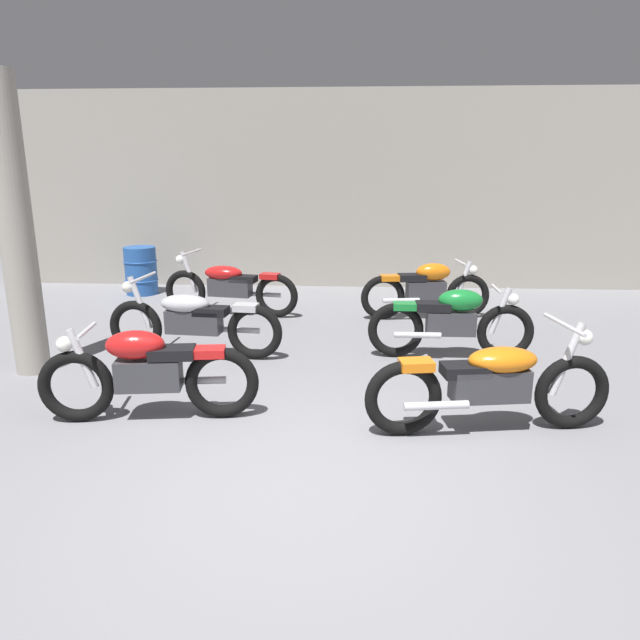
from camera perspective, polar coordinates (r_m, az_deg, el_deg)
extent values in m
plane|color=gray|center=(4.45, -2.05, -15.67)|extent=(60.00, 60.00, 0.00)
cube|color=#9E998E|center=(11.18, 1.46, 12.50)|extent=(12.96, 0.24, 3.60)
cylinder|color=#9E998E|center=(7.08, -27.52, 7.86)|extent=(0.36, 0.36, 3.20)
torus|color=black|center=(5.72, -22.66, -6.00)|extent=(0.68, 0.19, 0.67)
torus|color=black|center=(5.44, -9.52, -6.06)|extent=(0.68, 0.19, 0.67)
cylinder|color=silver|center=(5.61, -22.15, -3.53)|extent=(0.25, 0.10, 0.56)
cube|color=#38383D|center=(5.51, -16.33, -5.10)|extent=(0.60, 0.31, 0.28)
ellipsoid|color=red|center=(5.45, -17.57, -2.32)|extent=(0.55, 0.34, 0.26)
cube|color=black|center=(5.40, -14.20, -3.10)|extent=(0.43, 0.29, 0.10)
cube|color=red|center=(5.35, -10.72, -3.07)|extent=(0.30, 0.23, 0.08)
cylinder|color=silver|center=(5.52, -21.82, -0.96)|extent=(0.10, 0.48, 0.04)
sphere|color=white|center=(5.62, -23.64, -2.17)|extent=(0.14, 0.14, 0.14)
cylinder|color=silver|center=(5.60, -11.94, -5.79)|extent=(0.55, 0.14, 0.07)
torus|color=black|center=(7.52, -17.49, -0.67)|extent=(0.68, 0.17, 0.67)
torus|color=black|center=(7.00, -6.37, -1.18)|extent=(0.68, 0.17, 0.67)
cylinder|color=silver|center=(7.41, -17.12, 1.61)|extent=(0.28, 0.09, 0.66)
cube|color=#38383D|center=(7.20, -12.17, -0.15)|extent=(0.68, 0.30, 0.28)
ellipsoid|color=#B7B7BC|center=(7.19, -13.02, 1.57)|extent=(0.63, 0.37, 0.22)
cube|color=black|center=(7.09, -10.57, 0.87)|extent=(0.42, 0.27, 0.10)
cube|color=#B7B7BC|center=(6.95, -7.24, 1.23)|extent=(0.30, 0.22, 0.08)
cylinder|color=silver|center=(7.33, -16.88, 3.96)|extent=(0.10, 0.68, 0.04)
sphere|color=white|center=(7.43, -18.21, 3.07)|extent=(0.14, 0.14, 0.14)
cylinder|color=silver|center=(7.20, -8.03, -0.97)|extent=(0.55, 0.12, 0.07)
torus|color=black|center=(9.47, -12.96, 2.76)|extent=(0.68, 0.22, 0.67)
torus|color=black|center=(8.93, -4.24, 2.37)|extent=(0.68, 0.22, 0.67)
cylinder|color=silver|center=(9.38, -12.63, 4.59)|extent=(0.28, 0.11, 0.66)
cube|color=#38383D|center=(9.15, -8.76, 3.19)|extent=(0.69, 0.35, 0.28)
ellipsoid|color=red|center=(9.15, -9.39, 4.56)|extent=(0.64, 0.42, 0.22)
cube|color=black|center=(9.05, -7.49, 4.00)|extent=(0.43, 0.30, 0.10)
cube|color=red|center=(8.90, -4.90, 4.29)|extent=(0.31, 0.24, 0.08)
cylinder|color=silver|center=(9.31, -12.40, 6.46)|extent=(0.15, 0.68, 0.04)
sphere|color=white|center=(9.41, -13.47, 5.75)|extent=(0.14, 0.14, 0.14)
cylinder|color=silver|center=(9.13, -5.50, 2.49)|extent=(0.55, 0.16, 0.07)
torus|color=black|center=(5.60, 23.31, -6.49)|extent=(0.68, 0.21, 0.67)
torus|color=black|center=(5.08, 8.12, -7.57)|extent=(0.68, 0.21, 0.67)
cylinder|color=silver|center=(5.47, 22.91, -3.52)|extent=(0.28, 0.11, 0.66)
cube|color=#38383D|center=(5.26, 16.18, -6.05)|extent=(0.69, 0.34, 0.28)
ellipsoid|color=orange|center=(5.22, 17.38, -3.72)|extent=(0.64, 0.41, 0.22)
cube|color=black|center=(5.14, 14.00, -4.74)|extent=(0.43, 0.30, 0.10)
cube|color=orange|center=(4.99, 9.36, -4.32)|extent=(0.31, 0.24, 0.08)
cylinder|color=silver|center=(5.36, 22.67, -0.40)|extent=(0.14, 0.68, 0.04)
sphere|color=white|center=(5.48, 24.40, -1.55)|extent=(0.14, 0.14, 0.14)
cylinder|color=silver|center=(5.03, 11.25, -8.17)|extent=(0.55, 0.15, 0.07)
torus|color=black|center=(7.31, 17.60, -1.12)|extent=(0.67, 0.11, 0.67)
torus|color=black|center=(7.11, 7.38, -0.98)|extent=(0.67, 0.11, 0.67)
cylinder|color=silver|center=(7.23, 17.15, 0.87)|extent=(0.24, 0.07, 0.56)
cube|color=#38383D|center=(7.15, 12.61, -0.28)|extent=(0.57, 0.24, 0.28)
ellipsoid|color=#197F33|center=(7.10, 13.53, 1.89)|extent=(0.52, 0.28, 0.26)
cube|color=black|center=(7.07, 10.94, 1.31)|extent=(0.40, 0.24, 0.10)
cube|color=#197F33|center=(7.04, 8.27, 1.36)|extent=(0.28, 0.20, 0.08)
cylinder|color=silver|center=(7.16, 16.84, 2.90)|extent=(0.04, 0.48, 0.04)
sphere|color=white|center=(7.23, 18.31, 1.93)|extent=(0.14, 0.14, 0.14)
cylinder|color=silver|center=(7.01, 9.48, -1.45)|extent=(0.55, 0.07, 0.07)
torus|color=black|center=(9.16, 14.18, 2.27)|extent=(0.68, 0.20, 0.67)
torus|color=black|center=(8.84, 6.15, 2.19)|extent=(0.68, 0.20, 0.67)
cylinder|color=silver|center=(9.08, 13.80, 3.87)|extent=(0.25, 0.10, 0.56)
cube|color=#38383D|center=(8.95, 10.27, 2.86)|extent=(0.60, 0.31, 0.28)
ellipsoid|color=orange|center=(8.93, 10.97, 4.62)|extent=(0.55, 0.35, 0.26)
cube|color=black|center=(8.86, 8.95, 4.12)|extent=(0.43, 0.29, 0.10)
cube|color=orange|center=(8.79, 6.85, 4.11)|extent=(0.30, 0.24, 0.08)
cylinder|color=silver|center=(9.02, 13.54, 5.49)|extent=(0.10, 0.48, 0.04)
sphere|color=white|center=(9.10, 14.70, 4.73)|extent=(0.14, 0.14, 0.14)
cylinder|color=silver|center=(8.76, 7.91, 1.90)|extent=(0.55, 0.14, 0.07)
cylinder|color=#23519E|center=(11.02, -17.04, 4.62)|extent=(0.56, 0.56, 0.85)
torus|color=#23519E|center=(10.99, -17.11, 5.49)|extent=(0.59, 0.59, 0.03)
torus|color=#23519E|center=(11.05, -16.98, 3.75)|extent=(0.59, 0.59, 0.03)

